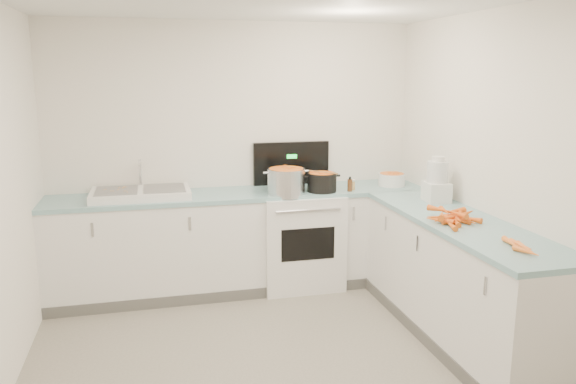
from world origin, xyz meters
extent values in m
cube|color=white|center=(0.00, 1.70, 0.45)|extent=(3.50, 0.60, 0.90)
cube|color=#85B6BD|center=(0.00, 1.70, 0.92)|extent=(3.50, 0.62, 0.04)
cube|color=white|center=(1.45, 0.30, 0.45)|extent=(0.60, 2.20, 0.90)
cube|color=#85B6BD|center=(1.45, 0.30, 0.92)|extent=(0.62, 2.20, 0.04)
cube|color=white|center=(0.55, 1.68, 0.45)|extent=(0.76, 0.65, 0.90)
cube|color=black|center=(0.55, 1.98, 1.15)|extent=(0.76, 0.05, 0.42)
cube|color=white|center=(-0.90, 1.70, 0.97)|extent=(0.86, 0.52, 0.07)
cube|color=slate|center=(-1.10, 1.70, 1.01)|extent=(0.36, 0.42, 0.01)
cube|color=slate|center=(-0.70, 1.70, 1.01)|extent=(0.36, 0.42, 0.01)
cylinder|color=silver|center=(-0.90, 1.92, 1.13)|extent=(0.03, 0.03, 0.24)
cylinder|color=silver|center=(0.39, 1.54, 1.05)|extent=(0.40, 0.40, 0.25)
cylinder|color=black|center=(0.74, 1.55, 1.02)|extent=(0.32, 0.32, 0.19)
cylinder|color=#AD7A47|center=(0.74, 1.55, 1.12)|extent=(0.24, 0.25, 0.01)
cylinder|color=white|center=(1.48, 1.65, 1.00)|extent=(0.31, 0.31, 0.12)
cylinder|color=#593319|center=(0.99, 1.50, 1.00)|extent=(0.05, 0.05, 0.11)
cylinder|color=#E5B266|center=(1.04, 1.56, 0.98)|extent=(0.05, 0.05, 0.08)
cube|color=white|center=(1.57, 0.92, 1.02)|extent=(0.21, 0.25, 0.17)
cylinder|color=silver|center=(1.57, 0.92, 1.20)|extent=(0.18, 0.18, 0.18)
cylinder|color=white|center=(1.57, 0.92, 1.31)|extent=(0.11, 0.11, 0.04)
cone|color=orange|center=(1.28, 0.33, 0.96)|extent=(0.18, 0.12, 0.05)
cone|color=orange|center=(1.28, 0.29, 0.96)|extent=(0.20, 0.14, 0.04)
cone|color=orange|center=(1.38, 0.24, 0.96)|extent=(0.15, 0.17, 0.04)
cone|color=orange|center=(1.38, 0.26, 0.97)|extent=(0.09, 0.19, 0.05)
cone|color=orange|center=(1.29, 0.24, 0.97)|extent=(0.11, 0.17, 0.05)
cone|color=orange|center=(1.34, 0.21, 0.96)|extent=(0.09, 0.22, 0.04)
cone|color=orange|center=(1.43, 0.23, 0.96)|extent=(0.09, 0.21, 0.04)
cone|color=orange|center=(1.33, 0.21, 0.96)|extent=(0.18, 0.05, 0.05)
cone|color=orange|center=(1.26, 0.13, 0.96)|extent=(0.09, 0.22, 0.04)
cone|color=orange|center=(1.24, 0.25, 0.96)|extent=(0.17, 0.20, 0.05)
cone|color=orange|center=(1.48, 0.23, 0.96)|extent=(0.13, 0.16, 0.05)
cone|color=orange|center=(1.38, 0.25, 1.01)|extent=(0.08, 0.21, 0.05)
cone|color=orange|center=(1.44, 0.39, 0.99)|extent=(0.19, 0.08, 0.05)
cone|color=orange|center=(1.34, 0.38, 1.00)|extent=(0.07, 0.17, 0.04)
cone|color=orange|center=(1.31, 0.40, 1.01)|extent=(0.14, 0.18, 0.05)
cone|color=orange|center=(1.51, 0.32, 0.99)|extent=(0.17, 0.13, 0.04)
cone|color=orange|center=(1.35, 0.27, 0.98)|extent=(0.22, 0.12, 0.04)
cone|color=orange|center=(1.45, 0.32, 0.98)|extent=(0.14, 0.20, 0.04)
cone|color=orange|center=(1.26, 0.27, 1.00)|extent=(0.14, 0.19, 0.05)
cone|color=orange|center=(1.39, -0.53, 0.96)|extent=(0.08, 0.18, 0.04)
cone|color=orange|center=(1.43, -0.47, 0.96)|extent=(0.07, 0.19, 0.04)
cone|color=orange|center=(1.44, -0.41, 0.96)|extent=(0.06, 0.19, 0.04)
cone|color=orange|center=(1.41, -0.35, 0.96)|extent=(0.07, 0.19, 0.04)
cube|color=tan|center=(-1.17, 1.61, 1.01)|extent=(0.05, 0.01, 0.00)
cube|color=tan|center=(-1.03, 1.64, 1.02)|extent=(0.02, 0.03, 0.00)
cube|color=tan|center=(-1.14, 1.65, 1.02)|extent=(0.04, 0.01, 0.00)
cube|color=tan|center=(-1.04, 1.79, 1.02)|extent=(0.04, 0.03, 0.00)
cube|color=tan|center=(-1.09, 1.71, 1.02)|extent=(0.02, 0.05, 0.00)
cube|color=tan|center=(-1.09, 1.79, 1.02)|extent=(0.02, 0.04, 0.00)
cube|color=tan|center=(-1.01, 1.58, 1.02)|extent=(0.01, 0.03, 0.00)
cube|color=tan|center=(-1.05, 1.82, 1.02)|extent=(0.03, 0.05, 0.00)
cube|color=tan|center=(-1.01, 1.77, 1.01)|extent=(0.04, 0.04, 0.00)
cube|color=tan|center=(-1.21, 1.74, 1.02)|extent=(0.03, 0.04, 0.00)
cube|color=tan|center=(-1.05, 1.76, 1.02)|extent=(0.02, 0.05, 0.00)
camera|label=1|loc=(-0.80, -3.34, 2.02)|focal=35.00mm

